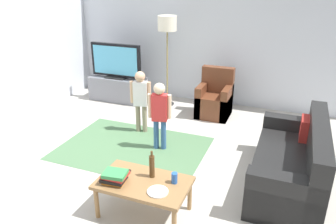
{
  "coord_description": "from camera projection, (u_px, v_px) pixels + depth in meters",
  "views": [
    {
      "loc": [
        1.61,
        -3.49,
        2.48
      ],
      "look_at": [
        0.0,
        0.6,
        0.65
      ],
      "focal_mm": 35.23,
      "sensor_mm": 36.0,
      "label": 1
    }
  ],
  "objects": [
    {
      "name": "tv_remote",
      "position": [
        123.0,
        170.0,
        3.74
      ],
      "size": [
        0.17,
        0.06,
        0.02
      ],
      "primitive_type": "cube",
      "rotation": [
        0.0,
        0.0,
        0.1
      ],
      "color": "black",
      "rests_on": "coffee_table"
    },
    {
      "name": "soda_can",
      "position": [
        174.0,
        178.0,
        3.51
      ],
      "size": [
        0.07,
        0.07,
        0.12
      ],
      "primitive_type": "cylinder",
      "color": "#2659B2",
      "rests_on": "coffee_table"
    },
    {
      "name": "armchair",
      "position": [
        215.0,
        100.0,
        6.22
      ],
      "size": [
        0.6,
        0.6,
        0.9
      ],
      "color": "brown",
      "rests_on": "ground"
    },
    {
      "name": "wall_back",
      "position": [
        212.0,
        37.0,
        6.55
      ],
      "size": [
        6.0,
        0.12,
        2.7
      ],
      "primitive_type": "cube",
      "color": "silver",
      "rests_on": "ground"
    },
    {
      "name": "ground",
      "position": [
        152.0,
        172.0,
        4.49
      ],
      "size": [
        7.8,
        7.8,
        0.0
      ],
      "primitive_type": "plane",
      "color": "#B2ADA3"
    },
    {
      "name": "child_near_tv",
      "position": [
        141.0,
        96.0,
        5.42
      ],
      "size": [
        0.35,
        0.17,
        1.06
      ],
      "color": "gray",
      "rests_on": "ground"
    },
    {
      "name": "plate",
      "position": [
        158.0,
        192.0,
        3.37
      ],
      "size": [
        0.22,
        0.22,
        0.02
      ],
      "color": "white",
      "rests_on": "coffee_table"
    },
    {
      "name": "couch",
      "position": [
        295.0,
        165.0,
        4.1
      ],
      "size": [
        0.8,
        1.8,
        0.86
      ],
      "color": "black",
      "rests_on": "ground"
    },
    {
      "name": "tv",
      "position": [
        116.0,
        61.0,
        6.74
      ],
      "size": [
        1.1,
        0.28,
        0.71
      ],
      "color": "black",
      "rests_on": "tv_stand"
    },
    {
      "name": "child_center",
      "position": [
        160.0,
        110.0,
        4.86
      ],
      "size": [
        0.35,
        0.17,
        1.06
      ],
      "color": "#33598C",
      "rests_on": "ground"
    },
    {
      "name": "coffee_table",
      "position": [
        144.0,
        185.0,
        3.57
      ],
      "size": [
        1.0,
        0.6,
        0.42
      ],
      "color": "olive",
      "rests_on": "ground"
    },
    {
      "name": "book_stack",
      "position": [
        115.0,
        177.0,
        3.52
      ],
      "size": [
        0.29,
        0.25,
        0.13
      ],
      "color": "orange",
      "rests_on": "coffee_table"
    },
    {
      "name": "bottle",
      "position": [
        152.0,
        166.0,
        3.59
      ],
      "size": [
        0.06,
        0.06,
        0.32
      ],
      "color": "#4C3319",
      "rests_on": "coffee_table"
    },
    {
      "name": "area_rug",
      "position": [
        132.0,
        148.0,
        5.1
      ],
      "size": [
        2.2,
        1.6,
        0.01
      ],
      "primitive_type": "cube",
      "color": "#4C724C",
      "rests_on": "ground"
    },
    {
      "name": "floor_lamp",
      "position": [
        167.0,
        28.0,
        6.26
      ],
      "size": [
        0.36,
        0.36,
        1.78
      ],
      "color": "#262626",
      "rests_on": "ground"
    },
    {
      "name": "tv_stand",
      "position": [
        118.0,
        89.0,
        6.99
      ],
      "size": [
        1.2,
        0.44,
        0.5
      ],
      "color": "slate",
      "rests_on": "ground"
    }
  ]
}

